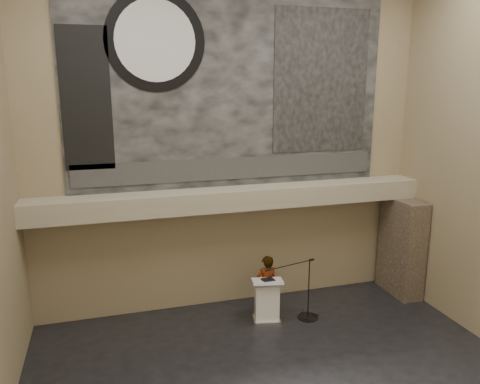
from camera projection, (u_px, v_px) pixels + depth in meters
name	position (u px, v px, depth m)	size (l,w,h in m)	color
wall_back	(231.00, 145.00, 11.77)	(10.00, 0.02, 8.50)	#887756
wall_front	(461.00, 252.00, 4.30)	(10.00, 0.02, 8.50)	#887756
soffit	(235.00, 198.00, 11.69)	(10.00, 0.80, 0.50)	gray
sprinkler_left	(172.00, 214.00, 11.27)	(0.04, 0.04, 0.06)	#B2893D
sprinkler_right	(306.00, 204.00, 12.23)	(0.04, 0.04, 0.06)	#B2893D
banner	(231.00, 86.00, 11.41)	(8.00, 0.05, 5.00)	black
banner_text_strip	(232.00, 168.00, 11.84)	(7.76, 0.02, 0.55)	#2B2B2B
banner_clock_rim	(155.00, 41.00, 10.65)	(2.30, 2.30, 0.02)	black
banner_clock_face	(155.00, 41.00, 10.63)	(1.84, 1.84, 0.02)	silver
banner_building_print	(321.00, 81.00, 12.01)	(2.60, 0.02, 3.60)	black
banner_brick_print	(86.00, 100.00, 10.50)	(1.10, 0.02, 3.20)	black
stone_pier	(402.00, 247.00, 12.92)	(0.60, 1.40, 2.70)	#3E3226
lectern	(267.00, 300.00, 11.48)	(0.83, 0.66, 1.14)	silver
binder	(268.00, 280.00, 11.31)	(0.29, 0.23, 0.04)	black
papers	(264.00, 281.00, 11.26)	(0.19, 0.26, 0.01)	silver
speaker_person	(266.00, 286.00, 11.76)	(0.58, 0.38, 1.59)	white
mic_stand	(306.00, 309.00, 11.70)	(1.52, 0.59, 1.57)	black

